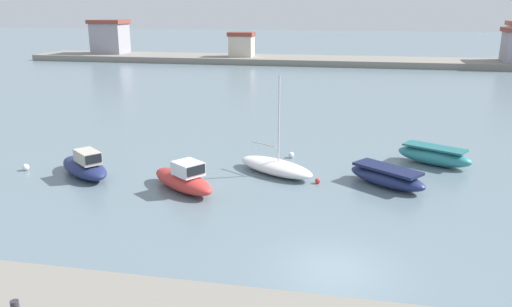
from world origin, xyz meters
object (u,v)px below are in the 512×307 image
Objects in this scene: mooring_buoy_0 at (291,155)px; mooring_buoy_1 at (26,167)px; moored_boat_3 at (387,177)px; moored_boat_4 at (434,156)px; moored_boat_0 at (85,166)px; moored_boat_2 at (276,167)px; mooring_buoy_2 at (318,181)px; moored_boat_1 at (184,179)px.

mooring_buoy_1 reaches higher than mooring_buoy_0.
moored_boat_3 is 0.98× the size of moored_boat_4.
mooring_buoy_0 is (11.56, 6.09, -0.40)m from moored_boat_0.
mooring_buoy_2 is (2.64, -1.26, -0.28)m from moored_boat_2.
moored_boat_3 is 15.60× the size of mooring_buoy_2.
moored_boat_0 is 13.07m from mooring_buoy_0.
moored_boat_1 reaches higher than mooring_buoy_2.
moored_boat_4 is at bearing 53.09° from moored_boat_2.
moored_boat_4 is 11.96× the size of mooring_buoy_1.
moored_boat_1 is 10.81m from mooring_buoy_1.
moored_boat_4 is (20.67, 6.42, -0.02)m from moored_boat_0.
moored_boat_4 is at bearing 36.11° from mooring_buoy_2.
mooring_buoy_1 is 17.87m from mooring_buoy_2.
moored_boat_2 is 1.21× the size of moored_boat_4.
moored_boat_4 is 12.67× the size of mooring_buoy_0.
mooring_buoy_2 is at bearing 3.67° from mooring_buoy_1.
moored_boat_0 reaches higher than mooring_buoy_2.
mooring_buoy_0 is (0.50, 3.48, -0.24)m from moored_boat_2.
moored_boat_3 is 5.65m from moored_boat_4.
mooring_buoy_0 is 5.20m from mooring_buoy_2.
moored_boat_0 is at bearing -2.78° from mooring_buoy_1.
moored_boat_2 is 15.38m from mooring_buoy_1.
moored_boat_2 is at bearing 9.00° from mooring_buoy_1.
moored_boat_1 reaches higher than mooring_buoy_1.
mooring_buoy_0 is (-9.11, -0.34, -0.38)m from moored_boat_4.
moored_boat_1 is 7.57m from mooring_buoy_2.
moored_boat_2 is 2.94m from mooring_buoy_2.
moored_boat_0 is at bearing -133.97° from moored_boat_4.
mooring_buoy_2 is at bearing -65.70° from mooring_buoy_0.
moored_boat_0 is 1.03× the size of moored_boat_3.
mooring_buoy_1 is (-15.69, -5.89, 0.01)m from mooring_buoy_0.
moored_boat_1 is 1.02× the size of moored_boat_3.
moored_boat_3 is (10.95, 2.90, -0.11)m from moored_boat_1.
moored_boat_0 reaches higher than moored_boat_3.
mooring_buoy_1 is at bearing -143.51° from moored_boat_0.
moored_boat_2 is at bearing -98.17° from mooring_buoy_0.
moored_boat_1 reaches higher than moored_boat_0.
moored_boat_4 is 15.93× the size of mooring_buoy_2.
moored_boat_4 is (9.61, 3.82, 0.13)m from moored_boat_2.
moored_boat_3 is 11.71× the size of mooring_buoy_1.
mooring_buoy_1 is at bearing -150.52° from moored_boat_1.
moored_boat_1 is 5.87m from moored_boat_2.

